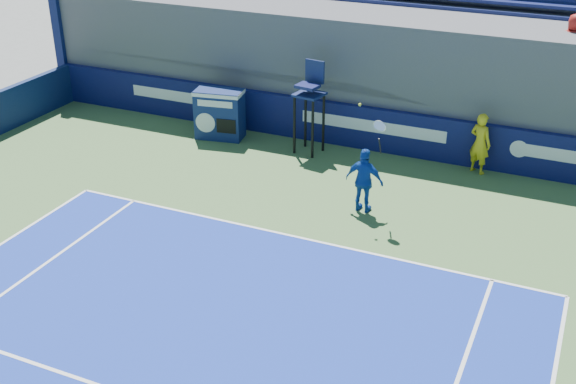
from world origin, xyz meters
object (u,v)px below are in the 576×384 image
at_px(umpire_chair, 310,98).
at_px(tennis_player, 365,180).
at_px(match_clock, 220,113).
at_px(ball_person, 480,143).

bearing_deg(umpire_chair, tennis_player, -47.75).
relative_size(match_clock, umpire_chair, 0.57).
relative_size(umpire_chair, tennis_player, 0.96).
xyz_separation_m(ball_person, tennis_player, (-1.95, -3.17, -0.02)).
bearing_deg(match_clock, umpire_chair, 1.53).
height_order(ball_person, match_clock, ball_person).
bearing_deg(ball_person, match_clock, 28.62).
bearing_deg(tennis_player, umpire_chair, 132.25).
bearing_deg(ball_person, tennis_player, 82.42).
distance_m(match_clock, umpire_chair, 2.80).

